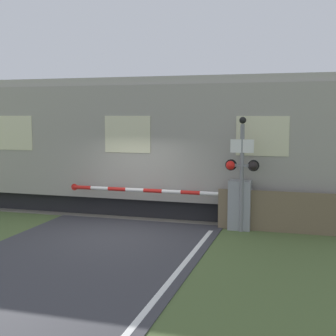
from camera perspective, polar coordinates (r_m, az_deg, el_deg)
name	(u,v)px	position (r m, az deg, el deg)	size (l,w,h in m)	color
ground_plane	(118,235)	(12.41, -6.10, -8.07)	(80.00, 80.00, 0.00)	#4C6033
track_bed	(156,209)	(15.37, -1.47, -5.08)	(36.00, 3.20, 0.13)	#666056
train	(144,144)	(15.22, -2.94, 2.90)	(14.19, 2.96, 4.22)	black
crossing_barrier	(227,203)	(12.94, 7.15, -4.22)	(5.38, 0.44, 1.35)	gray
signal_post	(242,167)	(12.50, 8.99, 0.18)	(0.90, 0.26, 3.06)	gray
roadside_fence	(287,212)	(12.78, 14.27, -5.27)	(3.66, 0.06, 1.10)	#726047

